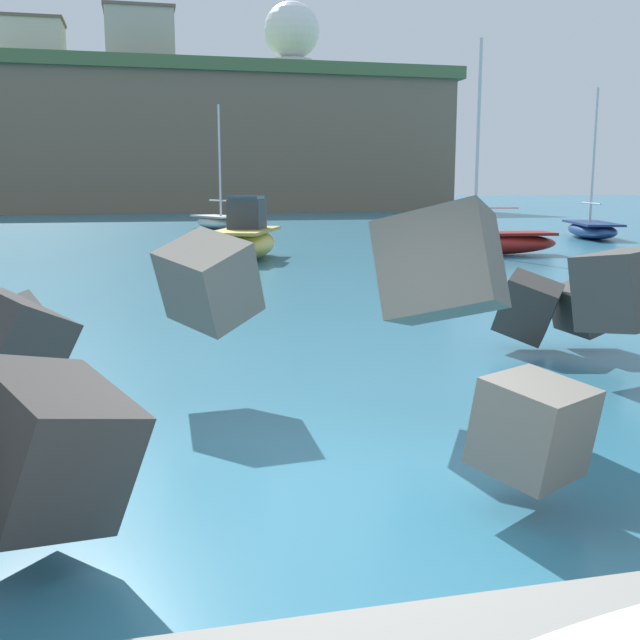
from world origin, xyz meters
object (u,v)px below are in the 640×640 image
Objects in this scene: boat_mid_centre at (485,241)px; boat_mid_right at (592,229)px; radar_dome at (292,40)px; station_building_annex at (17,57)px; station_building_central at (140,41)px; boat_near_right at (218,221)px; boat_near_centre at (245,239)px; station_building_east at (34,45)px.

boat_mid_centre is 11.57m from boat_mid_right.
station_building_annex is at bearing 176.28° from radar_dome.
boat_mid_centre is 61.53m from station_building_central.
boat_mid_centre is at bearing -68.21° from boat_near_right.
boat_near_right is 20.81m from boat_mid_right.
boat_near_centre is 71.94m from station_building_annex.
boat_near_right is 42.32m from station_building_central.
radar_dome is (13.95, 47.02, 19.14)m from boat_near_right.
boat_mid_right is at bearing -68.03° from station_building_central.
boat_near_centre is 70.45m from radar_dome.
boat_near_centre is at bearing 178.42° from boat_mid_centre.
station_building_east is at bearing 110.41° from boat_mid_centre.
boat_mid_centre is at bearing -69.97° from station_building_annex.
boat_mid_right is at bearing -36.00° from boat_near_right.
radar_dome reaches higher than boat_mid_right.
boat_near_centre is 0.73× the size of station_building_central.
station_building_annex is (-24.96, 68.46, 16.33)m from boat_mid_centre.
station_building_annex reaches higher than boat_near_centre.
boat_mid_centre reaches higher than boat_near_right.
boat_mid_right is 0.96× the size of station_building_annex.
station_building_east is 0.83× the size of station_building_annex.
station_building_east reaches higher than boat_near_right.
boat_mid_centre is at bearing -141.64° from boat_mid_right.
station_building_annex reaches higher than boat_mid_centre.
radar_dome reaches higher than station_building_central.
station_building_central reaches higher than boat_mid_right.
boat_near_right is at bearing -84.54° from station_building_central.
boat_mid_right is (16.83, -12.23, -0.01)m from boat_near_right.
station_building_east is at bearing -165.08° from radar_dome.
station_building_annex is at bearing 107.67° from station_building_east.
radar_dome is at bearing 73.47° from boat_near_right.
boat_near_right is at bearing 86.93° from boat_near_centre.
station_building_central reaches higher than boat_near_right.
boat_near_right is at bearing 144.00° from boat_mid_right.
boat_mid_centre is (7.76, -19.41, 0.02)m from boat_near_right.
boat_near_right is 20.91m from boat_mid_centre.
boat_near_right is 1.16× the size of station_building_east.
boat_near_centre is at bearing -87.36° from station_building_central.
station_building_east is 9.99m from station_building_annex.
boat_near_right is 0.72× the size of radar_dome.
boat_near_right is 1.00× the size of station_building_central.
boat_near_right is at bearing -106.53° from radar_dome.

